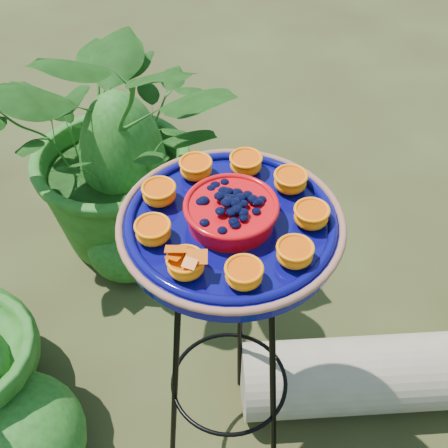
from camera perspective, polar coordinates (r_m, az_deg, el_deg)
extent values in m
plane|color=#2C2513|center=(1.82, 1.03, -19.83)|extent=(20.00, 20.00, 0.00)
torus|color=black|center=(1.18, 0.63, -1.36)|extent=(0.28, 0.28, 0.01)
torus|color=black|center=(1.59, 0.48, -14.21)|extent=(0.35, 0.35, 0.01)
cylinder|color=black|center=(1.57, 1.48, -7.96)|extent=(0.03, 0.08, 0.79)
cylinder|color=black|center=(1.47, -4.45, -13.16)|extent=(0.07, 0.06, 0.79)
cylinder|color=black|center=(1.45, 4.49, -14.75)|extent=(0.08, 0.04, 0.79)
cylinder|color=#070755|center=(1.16, 0.64, -0.38)|extent=(0.49, 0.49, 0.04)
torus|color=#955843|center=(1.15, 0.64, 0.19)|extent=(0.42, 0.42, 0.01)
torus|color=#070755|center=(1.14, 0.64, 0.32)|extent=(0.39, 0.39, 0.02)
cylinder|color=red|center=(1.13, 0.65, 0.96)|extent=(0.19, 0.19, 0.04)
torus|color=red|center=(1.12, 0.66, 1.69)|extent=(0.17, 0.17, 0.01)
ellipsoid|color=black|center=(1.11, 0.66, 1.89)|extent=(0.14, 0.14, 0.03)
ellipsoid|color=orange|center=(1.14, 7.96, 0.62)|extent=(0.06, 0.06, 0.03)
cylinder|color=#E25E04|center=(1.13, 8.04, 1.19)|extent=(0.06, 0.06, 0.01)
ellipsoid|color=orange|center=(1.21, 6.08, 3.78)|extent=(0.06, 0.06, 0.03)
cylinder|color=#E25E04|center=(1.20, 6.14, 4.34)|extent=(0.06, 0.06, 0.01)
ellipsoid|color=orange|center=(1.24, 2.01, 5.41)|extent=(0.06, 0.06, 0.03)
cylinder|color=#E25E04|center=(1.23, 2.03, 5.97)|extent=(0.06, 0.06, 0.01)
ellipsoid|color=orange|center=(1.23, -2.58, 5.00)|extent=(0.06, 0.06, 0.03)
cylinder|color=#E25E04|center=(1.22, -2.60, 5.56)|extent=(0.06, 0.06, 0.01)
ellipsoid|color=orange|center=(1.18, -5.93, 2.66)|extent=(0.06, 0.06, 0.03)
cylinder|color=#E25E04|center=(1.17, -5.99, 3.23)|extent=(0.06, 0.06, 0.01)
ellipsoid|color=orange|center=(1.11, -6.49, -0.80)|extent=(0.06, 0.06, 0.03)
cylinder|color=#E25E04|center=(1.10, -6.55, -0.23)|extent=(0.06, 0.06, 0.01)
ellipsoid|color=orange|center=(1.05, -3.51, -3.88)|extent=(0.06, 0.06, 0.03)
cylinder|color=#E25E04|center=(1.04, -3.55, -3.31)|extent=(0.06, 0.06, 0.01)
ellipsoid|color=orange|center=(1.04, 1.83, -4.75)|extent=(0.06, 0.06, 0.03)
cylinder|color=#E25E04|center=(1.03, 1.85, -4.18)|extent=(0.06, 0.06, 0.01)
ellipsoid|color=orange|center=(1.07, 6.46, -2.82)|extent=(0.06, 0.06, 0.03)
cylinder|color=#E25E04|center=(1.06, 6.53, -2.25)|extent=(0.06, 0.06, 0.01)
cylinder|color=black|center=(1.03, -3.57, -2.98)|extent=(0.02, 0.02, 0.00)
cube|color=#FF6C05|center=(1.04, -4.45, -2.29)|extent=(0.04, 0.04, 0.01)
cube|color=#FF6C05|center=(1.02, -2.52, -3.01)|extent=(0.04, 0.04, 0.01)
cylinder|color=gray|center=(1.84, 12.12, -13.37)|extent=(0.67, 0.51, 0.22)
imported|color=#1B4311|center=(2.02, -9.50, 7.90)|extent=(0.95, 0.88, 0.88)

